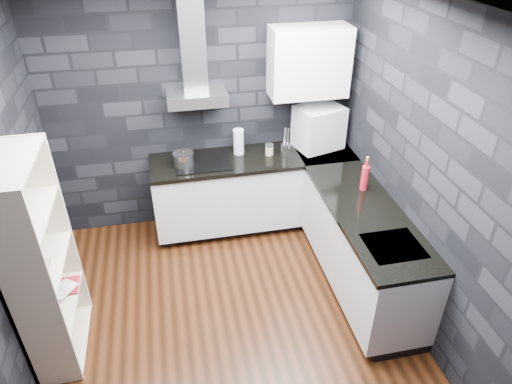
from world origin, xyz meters
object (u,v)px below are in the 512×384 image
object	(u,v)px
glass_vase	(239,142)
red_bottle	(365,178)
storage_jar	(269,150)
appliance_garage	(319,128)
bookshelf	(42,265)
fruit_bowl	(39,268)
utensil_crock	(285,149)
pot	(184,160)

from	to	relation	value
glass_vase	red_bottle	bearing A→B (deg)	-42.86
storage_jar	red_bottle	world-z (taller)	red_bottle
red_bottle	appliance_garage	bearing A→B (deg)	98.95
bookshelf	fruit_bowl	xyz separation A→B (m)	(0.00, -0.08, 0.04)
red_bottle	utensil_crock	bearing A→B (deg)	123.75
pot	red_bottle	xyz separation A→B (m)	(1.64, -0.81, 0.05)
storage_jar	red_bottle	distance (m)	1.13
storage_jar	appliance_garage	world-z (taller)	appliance_garage
storage_jar	bookshelf	distance (m)	2.51
appliance_garage	red_bottle	xyz separation A→B (m)	(0.15, -0.95, -0.10)
glass_vase	fruit_bowl	xyz separation A→B (m)	(-1.78, -1.55, -0.10)
bookshelf	storage_jar	bearing A→B (deg)	27.07
utensil_crock	appliance_garage	xyz separation A→B (m)	(0.40, 0.12, 0.16)
storage_jar	utensil_crock	size ratio (longest dim) A/B	0.83
appliance_garage	bookshelf	size ratio (longest dim) A/B	0.27
red_bottle	bookshelf	distance (m)	2.86
pot	fruit_bowl	world-z (taller)	pot
pot	fruit_bowl	xyz separation A→B (m)	(-1.17, -1.39, -0.04)
bookshelf	fruit_bowl	bearing A→B (deg)	-96.17
utensil_crock	appliance_garage	world-z (taller)	appliance_garage
glass_vase	bookshelf	bearing A→B (deg)	-140.43
appliance_garage	red_bottle	distance (m)	0.96
pot	red_bottle	size ratio (longest dim) A/B	0.84
storage_jar	appliance_garage	bearing A→B (deg)	7.85
storage_jar	utensil_crock	distance (m)	0.17
pot	bookshelf	xyz separation A→B (m)	(-1.17, -1.31, -0.07)
glass_vase	storage_jar	world-z (taller)	glass_vase
pot	utensil_crock	distance (m)	1.09
pot	appliance_garage	bearing A→B (deg)	5.30
bookshelf	fruit_bowl	size ratio (longest dim) A/B	9.46
storage_jar	fruit_bowl	bearing A→B (deg)	-145.27
pot	red_bottle	bearing A→B (deg)	-26.15
pot	appliance_garage	world-z (taller)	appliance_garage
storage_jar	appliance_garage	xyz separation A→B (m)	(0.57, 0.08, 0.17)
bookshelf	glass_vase	bearing A→B (deg)	33.40
glass_vase	red_bottle	distance (m)	1.42
pot	red_bottle	world-z (taller)	red_bottle
pot	utensil_crock	bearing A→B (deg)	1.02
bookshelf	appliance_garage	bearing A→B (deg)	22.40
pot	glass_vase	world-z (taller)	glass_vase
utensil_crock	fruit_bowl	size ratio (longest dim) A/B	0.67
storage_jar	bookshelf	bearing A→B (deg)	-146.77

